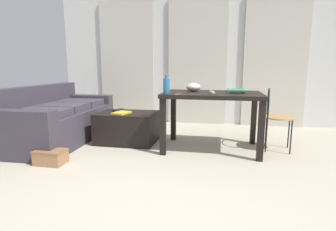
# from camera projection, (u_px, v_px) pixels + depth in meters

# --- Properties ---
(ground_plane) EXTENTS (7.72, 7.72, 0.00)m
(ground_plane) POSITION_uv_depth(u_px,v_px,m) (181.00, 154.00, 3.31)
(ground_plane) COLOR #B2A893
(wall_back) EXTENTS (5.45, 0.10, 2.69)m
(wall_back) POSITION_uv_depth(u_px,v_px,m) (198.00, 53.00, 5.01)
(wall_back) COLOR silver
(wall_back) RESTS_ON ground
(curtains) EXTENTS (3.88, 0.03, 2.35)m
(curtains) POSITION_uv_depth(u_px,v_px,m) (197.00, 62.00, 4.96)
(curtains) COLOR beige
(curtains) RESTS_ON ground
(couch) EXTENTS (0.99, 1.97, 0.81)m
(couch) POSITION_uv_depth(u_px,v_px,m) (57.00, 119.00, 3.88)
(couch) COLOR #38333D
(couch) RESTS_ON ground
(coffee_table) EXTENTS (0.82, 0.59, 0.44)m
(coffee_table) POSITION_uv_depth(u_px,v_px,m) (127.00, 127.00, 3.80)
(coffee_table) COLOR black
(coffee_table) RESTS_ON ground
(craft_table) EXTENTS (1.25, 0.82, 0.75)m
(craft_table) POSITION_uv_depth(u_px,v_px,m) (212.00, 101.00, 3.41)
(craft_table) COLOR black
(craft_table) RESTS_ON ground
(wire_chair) EXTENTS (0.41, 0.42, 0.81)m
(wire_chair) POSITION_uv_depth(u_px,v_px,m) (274.00, 112.00, 3.41)
(wire_chair) COLOR #B7844C
(wire_chair) RESTS_ON ground
(bottle_near) EXTENTS (0.08, 0.08, 0.22)m
(bottle_near) POSITION_uv_depth(u_px,v_px,m) (166.00, 86.00, 3.24)
(bottle_near) COLOR teal
(bottle_near) RESTS_ON craft_table
(bowl) EXTENTS (0.20, 0.20, 0.11)m
(bowl) POSITION_uv_depth(u_px,v_px,m) (193.00, 87.00, 3.58)
(bowl) COLOR beige
(bowl) RESTS_ON craft_table
(book_stack) EXTENTS (0.22, 0.30, 0.04)m
(book_stack) POSITION_uv_depth(u_px,v_px,m) (236.00, 91.00, 3.39)
(book_stack) COLOR silver
(book_stack) RESTS_ON craft_table
(tv_remote_on_table) EXTENTS (0.08, 0.15, 0.02)m
(tv_remote_on_table) POSITION_uv_depth(u_px,v_px,m) (212.00, 92.00, 3.34)
(tv_remote_on_table) COLOR #B7B7B2
(tv_remote_on_table) RESTS_ON craft_table
(scissors) EXTENTS (0.08, 0.11, 0.00)m
(scissors) POSITION_uv_depth(u_px,v_px,m) (179.00, 94.00, 3.18)
(scissors) COLOR #9EA0A5
(scissors) RESTS_ON craft_table
(tv_remote_primary) EXTENTS (0.12, 0.18, 0.02)m
(tv_remote_primary) POSITION_uv_depth(u_px,v_px,m) (118.00, 110.00, 3.92)
(tv_remote_primary) COLOR #232326
(tv_remote_primary) RESTS_ON coffee_table
(magazine) EXTENTS (0.24, 0.29, 0.02)m
(magazine) POSITION_uv_depth(u_px,v_px,m) (122.00, 113.00, 3.65)
(magazine) COLOR gold
(magazine) RESTS_ON coffee_table
(shoebox) EXTENTS (0.33, 0.22, 0.16)m
(shoebox) POSITION_uv_depth(u_px,v_px,m) (51.00, 157.00, 2.94)
(shoebox) COLOR #996B47
(shoebox) RESTS_ON ground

